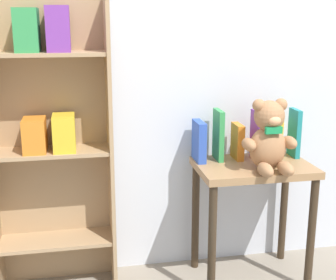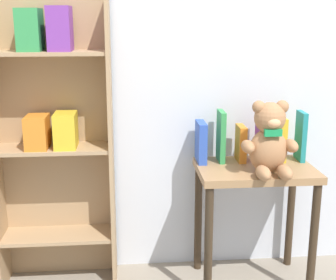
{
  "view_description": "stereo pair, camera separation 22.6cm",
  "coord_description": "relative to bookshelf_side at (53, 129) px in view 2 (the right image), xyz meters",
  "views": [
    {
      "loc": [
        -0.66,
        -0.94,
        1.33
      ],
      "look_at": [
        -0.24,
        1.21,
        0.76
      ],
      "focal_mm": 50.0,
      "sensor_mm": 36.0,
      "label": 1
    },
    {
      "loc": [
        -0.43,
        -0.98,
        1.33
      ],
      "look_at": [
        -0.24,
        1.21,
        0.76
      ],
      "focal_mm": 50.0,
      "sensor_mm": 36.0,
      "label": 2
    }
  ],
  "objects": [
    {
      "name": "book_standing_purple",
      "position": [
        1.03,
        -0.03,
        -0.06
      ],
      "size": [
        0.04,
        0.12,
        0.25
      ],
      "primitive_type": "cube",
      "rotation": [
        0.0,
        0.0,
        0.01
      ],
      "color": "purple",
      "rests_on": "display_table"
    },
    {
      "name": "book_standing_yellow",
      "position": [
        1.14,
        -0.02,
        -0.07
      ],
      "size": [
        0.04,
        0.15,
        0.22
      ],
      "primitive_type": "cube",
      "rotation": [
        0.0,
        0.0,
        -0.03
      ],
      "color": "gold",
      "rests_on": "display_table"
    },
    {
      "name": "bookshelf_side",
      "position": [
        0.0,
        0.0,
        0.0
      ],
      "size": [
        0.58,
        0.23,
        1.43
      ],
      "color": "tan",
      "rests_on": "ground_plane"
    },
    {
      "name": "wall_back",
      "position": [
        0.8,
        0.13,
        0.44
      ],
      "size": [
        4.8,
        0.06,
        2.5
      ],
      "color": "silver",
      "rests_on": "ground_plane"
    },
    {
      "name": "book_standing_blue",
      "position": [
        0.73,
        -0.02,
        -0.08
      ],
      "size": [
        0.04,
        0.15,
        0.2
      ],
      "primitive_type": "cube",
      "rotation": [
        0.0,
        0.0,
        -0.0
      ],
      "color": "#2D51B7",
      "rests_on": "display_table"
    },
    {
      "name": "book_standing_green",
      "position": [
        0.83,
        -0.02,
        -0.05
      ],
      "size": [
        0.03,
        0.13,
        0.26
      ],
      "primitive_type": "cube",
      "rotation": [
        0.0,
        0.0,
        -0.02
      ],
      "color": "#33934C",
      "rests_on": "display_table"
    },
    {
      "name": "book_standing_orange",
      "position": [
        0.93,
        -0.02,
        -0.09
      ],
      "size": [
        0.04,
        0.12,
        0.18
      ],
      "primitive_type": "cube",
      "rotation": [
        0.0,
        0.0,
        -0.02
      ],
      "color": "orange",
      "rests_on": "display_table"
    },
    {
      "name": "teddy_bear",
      "position": [
        1.01,
        -0.23,
        -0.03
      ],
      "size": [
        0.26,
        0.24,
        0.34
      ],
      "color": "#A8754C",
      "rests_on": "display_table"
    },
    {
      "name": "book_standing_teal",
      "position": [
        1.24,
        -0.03,
        -0.06
      ],
      "size": [
        0.03,
        0.12,
        0.25
      ],
      "primitive_type": "cube",
      "rotation": [
        0.0,
        0.0,
        -0.04
      ],
      "color": "teal",
      "rests_on": "display_table"
    },
    {
      "name": "display_table",
      "position": [
        0.98,
        -0.13,
        -0.3
      ],
      "size": [
        0.57,
        0.38,
        0.63
      ],
      "color": "#9E754C",
      "rests_on": "ground_plane"
    }
  ]
}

